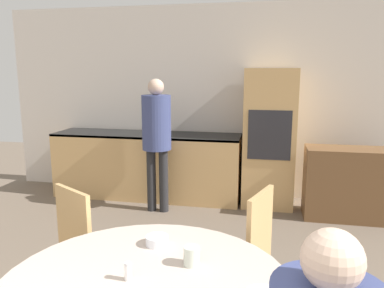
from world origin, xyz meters
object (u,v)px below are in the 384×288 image
(chair_far_left, at_px, (63,258))
(person_standing, at_px, (157,131))
(bowl_centre, at_px, (157,240))
(sideboard, at_px, (348,184))
(oven_unit, at_px, (269,138))
(chair_far_right, at_px, (246,254))
(cup, at_px, (192,256))

(chair_far_left, relative_size, person_standing, 0.60)
(bowl_centre, bearing_deg, sideboard, 60.02)
(oven_unit, distance_m, person_standing, 1.44)
(chair_far_right, bearing_deg, chair_far_left, -56.81)
(oven_unit, relative_size, cup, 18.26)
(oven_unit, bearing_deg, sideboard, -18.88)
(sideboard, bearing_deg, chair_far_left, -131.94)
(chair_far_right, distance_m, bowl_centre, 0.71)
(person_standing, relative_size, bowl_centre, 13.04)
(chair_far_right, height_order, bowl_centre, chair_far_right)
(sideboard, bearing_deg, oven_unit, 161.12)
(sideboard, height_order, chair_far_right, chair_far_right)
(chair_far_left, distance_m, chair_far_right, 1.19)
(chair_far_left, xyz_separation_m, person_standing, (-0.04, 2.26, 0.47))
(chair_far_left, bearing_deg, sideboard, 79.37)
(person_standing, height_order, cup, person_standing)
(chair_far_left, xyz_separation_m, cup, (0.92, -0.36, 0.29))
(oven_unit, bearing_deg, chair_far_right, -93.17)
(oven_unit, relative_size, chair_far_left, 1.80)
(chair_far_right, relative_size, bowl_centre, 7.78)
(person_standing, xyz_separation_m, cup, (0.96, -2.62, -0.18))
(cup, height_order, bowl_centre, cup)
(person_standing, relative_size, cup, 16.99)
(oven_unit, relative_size, sideboard, 1.78)
(chair_far_left, height_order, person_standing, person_standing)
(oven_unit, xyz_separation_m, chair_far_right, (-0.14, -2.51, -0.34))
(chair_far_left, bearing_deg, person_standing, 122.36)
(oven_unit, height_order, sideboard, oven_unit)
(cup, bearing_deg, oven_unit, 83.16)
(person_standing, bearing_deg, chair_far_left, -88.95)
(oven_unit, xyz_separation_m, chair_far_left, (-1.29, -2.78, -0.34))
(chair_far_right, xyz_separation_m, bowl_centre, (-0.47, -0.46, 0.27))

